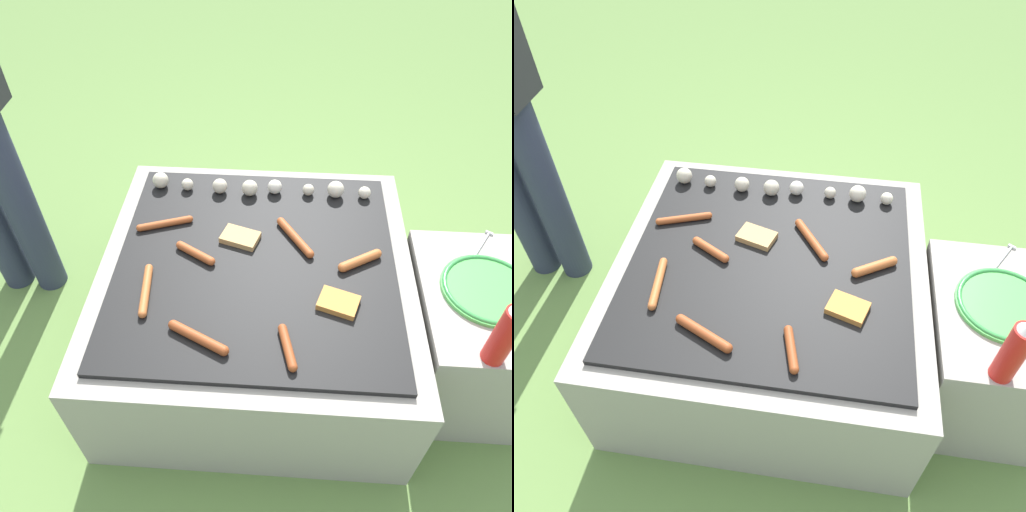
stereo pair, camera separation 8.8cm
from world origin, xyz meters
TOP-DOWN VIEW (x-y plane):
  - ground_plane at (0.00, 0.00)m, footprint 14.00×14.00m
  - grill at (0.00, 0.00)m, footprint 0.97×0.97m
  - side_ledge at (0.68, -0.08)m, footprint 0.38×0.51m
  - sausage_mid_left at (-0.19, 0.01)m, footprint 0.13×0.09m
  - sausage_back_center at (-0.13, -0.30)m, footprint 0.17×0.10m
  - sausage_back_right at (0.12, 0.10)m, footprint 0.12×0.17m
  - sausage_front_center at (-0.31, 0.14)m, footprint 0.18×0.08m
  - sausage_back_left at (0.10, -0.32)m, footprint 0.06×0.14m
  - sausage_mid_right at (-0.31, -0.15)m, footprint 0.04×0.20m
  - sausage_front_left at (0.32, 0.01)m, footprint 0.14×0.09m
  - bread_slice_left at (-0.06, 0.09)m, footprint 0.13×0.11m
  - bread_slice_center at (0.24, -0.16)m, footprint 0.13×0.11m
  - mushroom_row at (-0.02, 0.33)m, footprint 0.77×0.08m
  - plate_colorful at (0.68, -0.08)m, footprint 0.27×0.27m
  - condiment_bottle at (0.64, -0.31)m, footprint 0.06×0.06m
  - fork_utensil at (0.71, 0.11)m, footprint 0.11×0.16m

SIDE VIEW (x-z plane):
  - ground_plane at x=0.00m, z-range 0.00..0.00m
  - grill at x=0.00m, z-range 0.00..0.44m
  - side_ledge at x=0.68m, z-range 0.00..0.44m
  - fork_utensil at x=0.71m, z-range 0.44..0.45m
  - plate_colorful at x=0.68m, z-range 0.44..0.45m
  - bread_slice_left at x=-0.06m, z-range 0.44..0.46m
  - bread_slice_center at x=0.24m, z-range 0.44..0.46m
  - sausage_front_center at x=-0.31m, z-range 0.44..0.46m
  - sausage_mid_right at x=-0.31m, z-range 0.44..0.46m
  - sausage_back_left at x=0.10m, z-range 0.44..0.46m
  - sausage_back_right at x=0.12m, z-range 0.44..0.46m
  - sausage_mid_left at x=-0.19m, z-range 0.44..0.46m
  - sausage_back_center at x=-0.13m, z-range 0.44..0.47m
  - sausage_front_left at x=0.32m, z-range 0.44..0.47m
  - mushroom_row at x=-0.02m, z-range 0.43..0.49m
  - condiment_bottle at x=0.64m, z-range 0.43..0.65m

